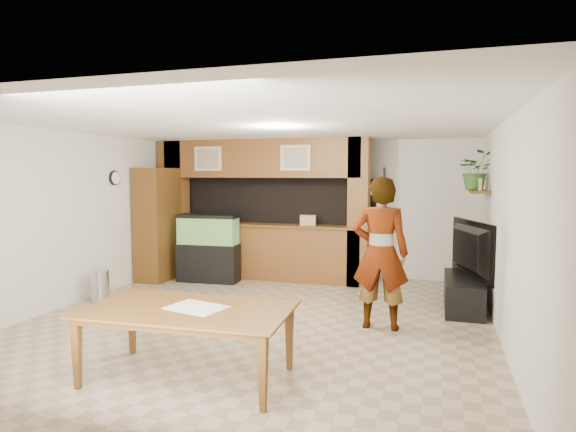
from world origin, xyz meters
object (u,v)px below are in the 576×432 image
(pantry_cabinet, at_px, (158,224))
(television, at_px, (464,249))
(aquarium, at_px, (208,249))
(person, at_px, (380,253))
(dining_table, at_px, (186,345))

(pantry_cabinet, bearing_deg, television, -4.49)
(aquarium, relative_size, television, 0.86)
(pantry_cabinet, xyz_separation_m, television, (5.35, -0.42, -0.16))
(aquarium, height_order, person, person)
(pantry_cabinet, height_order, dining_table, pantry_cabinet)
(pantry_cabinet, xyz_separation_m, dining_table, (2.71, -3.81, -0.69))
(pantry_cabinet, distance_m, television, 5.37)
(dining_table, bearing_deg, pantry_cabinet, 122.32)
(aquarium, height_order, dining_table, aquarium)
(aquarium, distance_m, dining_table, 4.28)
(dining_table, bearing_deg, person, 50.42)
(aquarium, bearing_deg, person, -32.59)
(person, xyz_separation_m, dining_table, (-1.58, -2.13, -0.62))
(person, bearing_deg, pantry_cabinet, -22.82)
(pantry_cabinet, relative_size, dining_table, 1.05)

